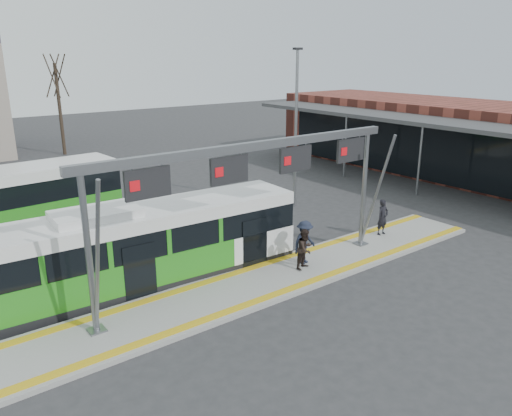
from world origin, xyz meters
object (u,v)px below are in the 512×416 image
(passenger_a, at_px, (383,217))
(passenger_c, at_px, (305,242))
(gantry, at_px, (257,171))
(passenger_b, at_px, (305,249))
(hero_bus, at_px, (150,245))

(passenger_a, bearing_deg, passenger_c, -175.24)
(passenger_a, bearing_deg, gantry, -176.02)
(passenger_a, height_order, passenger_b, passenger_a)
(hero_bus, bearing_deg, passenger_b, -26.13)
(gantry, relative_size, passenger_c, 7.25)
(passenger_b, bearing_deg, hero_bus, 135.40)
(gantry, distance_m, passenger_a, 8.30)
(gantry, relative_size, passenger_a, 7.72)
(hero_bus, bearing_deg, passenger_c, -21.51)
(passenger_c, bearing_deg, gantry, 172.66)
(gantry, bearing_deg, passenger_a, 2.28)
(passenger_b, bearing_deg, passenger_c, 34.54)
(hero_bus, xyz_separation_m, passenger_a, (10.69, -2.20, -0.46))
(gantry, bearing_deg, passenger_b, -9.58)
(passenger_a, distance_m, passenger_b, 5.54)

